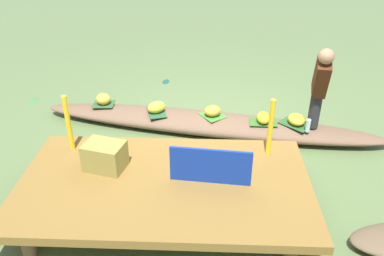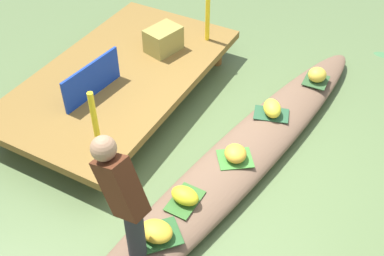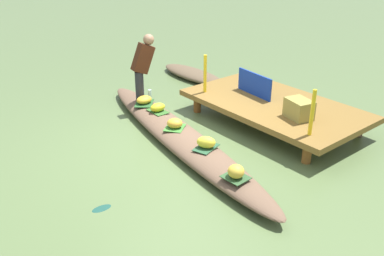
{
  "view_description": "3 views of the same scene",
  "coord_description": "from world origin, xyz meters",
  "px_view_note": "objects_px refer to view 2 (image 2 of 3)",
  "views": [
    {
      "loc": [
        0.02,
        5.26,
        3.04
      ],
      "look_at": [
        0.21,
        0.56,
        0.35
      ],
      "focal_mm": 36.82,
      "sensor_mm": 36.0,
      "label": 1
    },
    {
      "loc": [
        -3.36,
        -1.29,
        3.83
      ],
      "look_at": [
        -0.06,
        0.51,
        0.45
      ],
      "focal_mm": 44.76,
      "sensor_mm": 36.0,
      "label": 2
    },
    {
      "loc": [
        5.0,
        -3.83,
        3.23
      ],
      "look_at": [
        0.2,
        0.13,
        0.31
      ],
      "focal_mm": 40.02,
      "sensor_mm": 36.0,
      "label": 3
    }
  ],
  "objects_px": {
    "banana_bunch_0": "(317,75)",
    "market_banner": "(92,80)",
    "vendor_person": "(123,195)",
    "vendor_boat": "(236,162)",
    "water_bottle": "(129,230)",
    "banana_bunch_1": "(156,231)",
    "banana_bunch_4": "(185,196)",
    "produce_crate": "(163,40)",
    "banana_bunch_2": "(272,108)",
    "banana_bunch_3": "(235,153)"
  },
  "relations": [
    {
      "from": "banana_bunch_0",
      "to": "market_banner",
      "type": "bearing_deg",
      "value": 128.35
    },
    {
      "from": "vendor_person",
      "to": "vendor_boat",
      "type": "bearing_deg",
      "value": -12.95
    },
    {
      "from": "banana_bunch_0",
      "to": "water_bottle",
      "type": "relative_size",
      "value": 1.23
    },
    {
      "from": "vendor_boat",
      "to": "vendor_person",
      "type": "bearing_deg",
      "value": 176.65
    },
    {
      "from": "banana_bunch_1",
      "to": "banana_bunch_4",
      "type": "distance_m",
      "value": 0.47
    },
    {
      "from": "vendor_boat",
      "to": "banana_bunch_1",
      "type": "height_order",
      "value": "banana_bunch_1"
    },
    {
      "from": "market_banner",
      "to": "produce_crate",
      "type": "height_order",
      "value": "market_banner"
    },
    {
      "from": "banana_bunch_0",
      "to": "banana_bunch_2",
      "type": "xyz_separation_m",
      "value": [
        -0.88,
        0.25,
        -0.0
      ]
    },
    {
      "from": "banana_bunch_0",
      "to": "produce_crate",
      "type": "xyz_separation_m",
      "value": [
        -0.5,
        1.92,
        0.21
      ]
    },
    {
      "from": "vendor_boat",
      "to": "banana_bunch_2",
      "type": "relative_size",
      "value": 18.53
    },
    {
      "from": "banana_bunch_4",
      "to": "market_banner",
      "type": "bearing_deg",
      "value": 64.68
    },
    {
      "from": "vendor_boat",
      "to": "banana_bunch_0",
      "type": "xyz_separation_m",
      "value": [
        1.66,
        -0.33,
        0.22
      ]
    },
    {
      "from": "banana_bunch_1",
      "to": "banana_bunch_2",
      "type": "distance_m",
      "value": 2.09
    },
    {
      "from": "banana_bunch_4",
      "to": "produce_crate",
      "type": "distance_m",
      "value": 2.44
    },
    {
      "from": "water_bottle",
      "to": "banana_bunch_4",
      "type": "bearing_deg",
      "value": -21.57
    },
    {
      "from": "banana_bunch_1",
      "to": "produce_crate",
      "type": "bearing_deg",
      "value": 29.71
    },
    {
      "from": "market_banner",
      "to": "banana_bunch_2",
      "type": "bearing_deg",
      "value": -60.98
    },
    {
      "from": "banana_bunch_4",
      "to": "water_bottle",
      "type": "xyz_separation_m",
      "value": [
        -0.59,
        0.23,
        0.02
      ]
    },
    {
      "from": "banana_bunch_4",
      "to": "banana_bunch_2",
      "type": "bearing_deg",
      "value": -8.95
    },
    {
      "from": "banana_bunch_3",
      "to": "banana_bunch_0",
      "type": "bearing_deg",
      "value": -10.39
    },
    {
      "from": "banana_bunch_0",
      "to": "banana_bunch_2",
      "type": "bearing_deg",
      "value": 164.04
    },
    {
      "from": "vendor_person",
      "to": "water_bottle",
      "type": "distance_m",
      "value": 0.61
    },
    {
      "from": "banana_bunch_1",
      "to": "produce_crate",
      "type": "xyz_separation_m",
      "value": [
        2.44,
        1.39,
        0.23
      ]
    },
    {
      "from": "banana_bunch_4",
      "to": "banana_bunch_1",
      "type": "bearing_deg",
      "value": 176.93
    },
    {
      "from": "banana_bunch_3",
      "to": "produce_crate",
      "type": "relative_size",
      "value": 0.58
    },
    {
      "from": "banana_bunch_2",
      "to": "market_banner",
      "type": "xyz_separation_m",
      "value": [
        -0.82,
        1.89,
        0.26
      ]
    },
    {
      "from": "banana_bunch_2",
      "to": "market_banner",
      "type": "relative_size",
      "value": 0.32
    },
    {
      "from": "banana_bunch_0",
      "to": "banana_bunch_4",
      "type": "bearing_deg",
      "value": 168.51
    },
    {
      "from": "banana_bunch_4",
      "to": "vendor_person",
      "type": "distance_m",
      "value": 0.93
    },
    {
      "from": "banana_bunch_0",
      "to": "banana_bunch_4",
      "type": "distance_m",
      "value": 2.53
    },
    {
      "from": "banana_bunch_2",
      "to": "banana_bunch_4",
      "type": "distance_m",
      "value": 1.62
    },
    {
      "from": "banana_bunch_1",
      "to": "banana_bunch_4",
      "type": "height_order",
      "value": "banana_bunch_4"
    },
    {
      "from": "banana_bunch_3",
      "to": "water_bottle",
      "type": "relative_size",
      "value": 1.35
    },
    {
      "from": "market_banner",
      "to": "banana_bunch_4",
      "type": "bearing_deg",
      "value": -109.66
    },
    {
      "from": "banana_bunch_4",
      "to": "produce_crate",
      "type": "xyz_separation_m",
      "value": [
        1.97,
        1.42,
        0.23
      ]
    },
    {
      "from": "banana_bunch_4",
      "to": "water_bottle",
      "type": "bearing_deg",
      "value": 158.43
    },
    {
      "from": "banana_bunch_4",
      "to": "produce_crate",
      "type": "bearing_deg",
      "value": 35.77
    },
    {
      "from": "vendor_person",
      "to": "banana_bunch_3",
      "type": "bearing_deg",
      "value": -13.99
    },
    {
      "from": "banana_bunch_2",
      "to": "market_banner",
      "type": "height_order",
      "value": "market_banner"
    },
    {
      "from": "banana_bunch_0",
      "to": "banana_bunch_1",
      "type": "xyz_separation_m",
      "value": [
        -2.95,
        0.53,
        -0.02
      ]
    },
    {
      "from": "banana_bunch_3",
      "to": "vendor_person",
      "type": "height_order",
      "value": "vendor_person"
    },
    {
      "from": "banana_bunch_2",
      "to": "banana_bunch_4",
      "type": "xyz_separation_m",
      "value": [
        -1.6,
        0.25,
        -0.01
      ]
    },
    {
      "from": "vendor_boat",
      "to": "produce_crate",
      "type": "relative_size",
      "value": 11.93
    },
    {
      "from": "banana_bunch_1",
      "to": "banana_bunch_3",
      "type": "height_order",
      "value": "banana_bunch_3"
    },
    {
      "from": "banana_bunch_1",
      "to": "water_bottle",
      "type": "distance_m",
      "value": 0.24
    },
    {
      "from": "banana_bunch_4",
      "to": "market_banner",
      "type": "relative_size",
      "value": 0.32
    },
    {
      "from": "banana_bunch_3",
      "to": "banana_bunch_1",
      "type": "bearing_deg",
      "value": 170.17
    },
    {
      "from": "produce_crate",
      "to": "banana_bunch_3",
      "type": "bearing_deg",
      "value": -127.48
    },
    {
      "from": "banana_bunch_1",
      "to": "banana_bunch_4",
      "type": "relative_size",
      "value": 1.07
    },
    {
      "from": "banana_bunch_3",
      "to": "produce_crate",
      "type": "bearing_deg",
      "value": 52.52
    }
  ]
}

